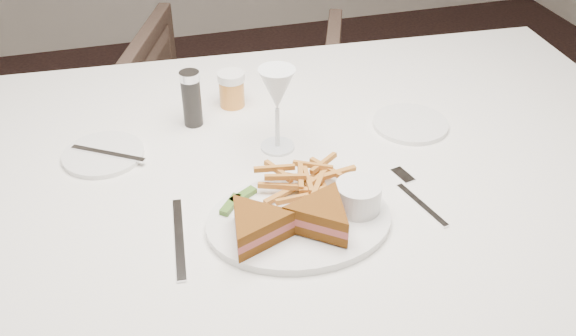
# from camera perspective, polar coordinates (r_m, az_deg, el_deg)

# --- Properties ---
(table) EXTENTS (1.71, 1.19, 0.75)m
(table) POSITION_cam_1_polar(r_m,az_deg,el_deg) (1.47, -0.54, -12.49)
(table) COLOR white
(table) RESTS_ON ground
(chair_far) EXTENTS (0.86, 0.83, 0.69)m
(chair_far) POSITION_cam_1_polar(r_m,az_deg,el_deg) (2.22, -4.45, 4.87)
(chair_far) COLOR #4D3A2F
(chair_far) RESTS_ON ground
(table_setting) EXTENTS (0.80, 0.64, 0.18)m
(table_setting) POSITION_cam_1_polar(r_m,az_deg,el_deg) (1.15, -0.18, -0.76)
(table_setting) COLOR white
(table_setting) RESTS_ON table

